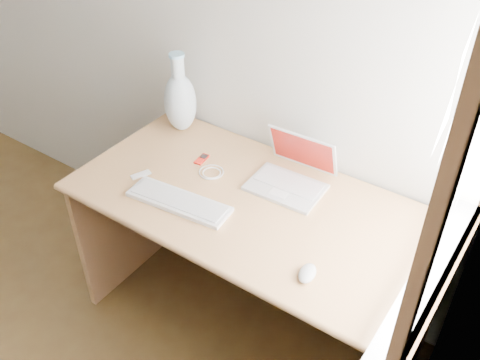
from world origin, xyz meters
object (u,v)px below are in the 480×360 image
Objects in this scene: laptop at (291,175)px; vase at (180,100)px; external_keyboard at (179,201)px; desk at (263,230)px.

vase reaches higher than laptop.
vase is at bearing 171.18° from laptop.
external_keyboard is 1.14× the size of vase.
desk is at bearing -16.48° from vase.
vase is (-0.33, 0.42, 0.14)m from external_keyboard.
vase is at bearing 163.52° from desk.
desk is 4.79× the size of laptop.
desk is 3.84× the size of vase.
external_keyboard reaches higher than desk.
laptop reaches higher than external_keyboard.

